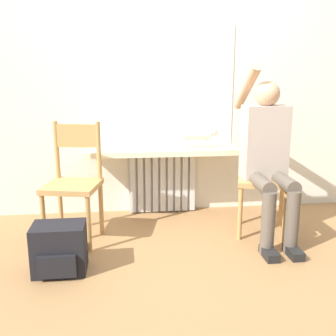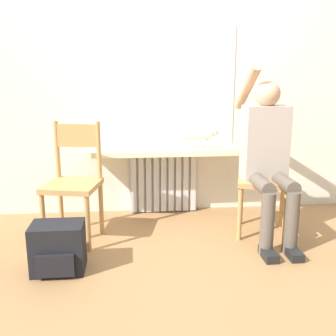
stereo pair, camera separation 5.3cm
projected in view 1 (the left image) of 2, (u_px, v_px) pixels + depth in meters
name	position (u px, v px, depth m)	size (l,w,h in m)	color
ground_plane	(180.00, 269.00, 2.63)	(12.00, 12.00, 0.00)	olive
wall_with_window	(161.00, 65.00, 3.50)	(7.00, 0.06, 2.70)	silver
radiator	(162.00, 182.00, 3.67)	(0.62, 0.08, 0.57)	silver
windowsill	(163.00, 151.00, 3.50)	(1.36, 0.30, 0.05)	beige
window_glass	(162.00, 86.00, 3.51)	(1.30, 0.01, 1.07)	white
chair_left	(74.00, 181.00, 3.00)	(0.46, 0.46, 0.92)	#B2844C
chair_right	(263.00, 175.00, 3.16)	(0.49, 0.49, 0.92)	#B2844C
person	(268.00, 152.00, 3.01)	(0.36, 0.95, 1.36)	brown
cat	(199.00, 134.00, 3.51)	(0.44, 0.10, 0.20)	silver
backpack	(59.00, 249.00, 2.56)	(0.34, 0.27, 0.33)	black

